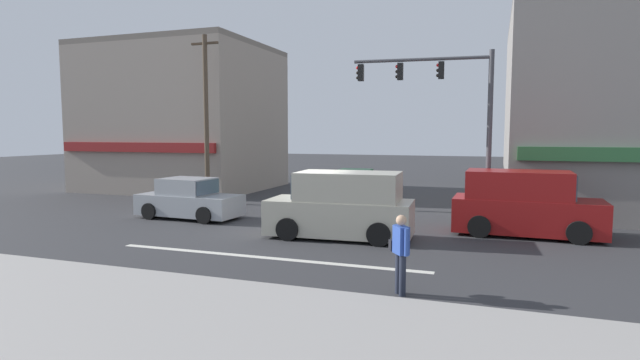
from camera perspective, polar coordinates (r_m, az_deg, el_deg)
name	(u,v)px	position (r m, az deg, el deg)	size (l,w,h in m)	color
ground_plane	(310,233)	(16.78, -1.20, -6.09)	(120.00, 120.00, 0.00)	#333335
lane_marking_stripe	(264,257)	(13.64, -6.43, -8.79)	(9.00, 0.24, 0.01)	silver
sidewalk_curb	(139,320)	(9.57, -20.03, -14.84)	(40.00, 5.00, 0.16)	#9E9993
building_left_block	(184,118)	(31.38, -15.32, 6.81)	(10.04, 8.69, 8.46)	gray
utility_pole_near_left	(206,117)	(24.25, -12.87, 7.04)	(1.40, 0.22, 7.89)	brown
utility_pole_far_right	(557,115)	(24.80, 25.44, 6.74)	(1.40, 0.22, 8.00)	brown
traffic_light_mast	(451,106)	(18.41, 14.78, 8.21)	(4.88, 0.57, 6.20)	#47474C
van_crossing_rightbound	(342,207)	(15.91, 2.55, -3.05)	(4.70, 2.24, 2.11)	#B7B29E
sedan_crossing_leftbound	(189,200)	(20.25, -14.72, -2.25)	(4.18, 2.04, 1.58)	#999EA3
sedan_waiting_far	(353,188)	(24.18, 3.81, -0.87)	(1.98, 4.15, 1.58)	#1E6033
van_parked_curbside	(524,205)	(17.58, 22.28, -2.64)	(4.64, 2.12, 2.11)	maroon
pedestrian_foreground_with_bag	(400,249)	(10.50, 9.18, -7.81)	(0.50, 0.65, 1.67)	#232838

